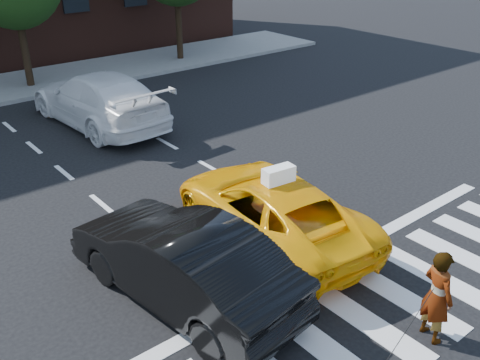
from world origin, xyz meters
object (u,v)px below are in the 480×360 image
at_px(taxi, 271,209).
at_px(black_sedan, 182,261).
at_px(white_suv, 98,99).
at_px(woman, 437,296).

xyz_separation_m(taxi, black_sedan, (-2.50, -0.50, 0.08)).
relative_size(taxi, white_suv, 0.85).
distance_m(white_suv, woman, 12.43).
distance_m(taxi, black_sedan, 2.55).
bearing_deg(taxi, black_sedan, 17.67).
relative_size(taxi, black_sedan, 1.07).
relative_size(white_suv, woman, 3.61).
height_order(black_sedan, woman, woman).
bearing_deg(black_sedan, woman, 119.34).
relative_size(black_sedan, woman, 2.89).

